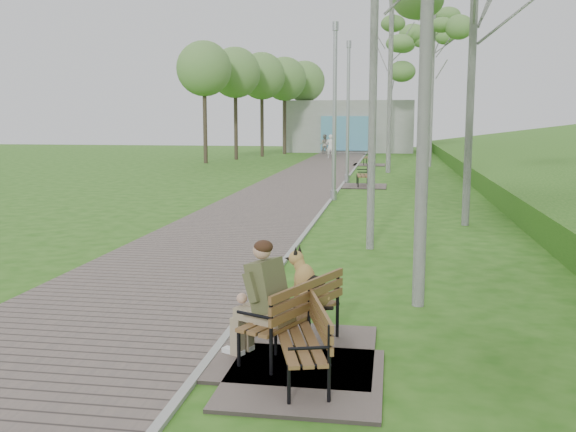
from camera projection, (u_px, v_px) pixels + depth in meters
name	position (u px, v px, depth m)	size (l,w,h in m)	color
walkway	(287.00, 193.00, 22.78)	(3.50, 67.00, 0.04)	#655851
kerb	(336.00, 193.00, 22.50)	(0.10, 67.00, 0.05)	#999993
building_north	(349.00, 126.00, 51.20)	(10.00, 5.20, 4.00)	#9E9E99
bench_main	(286.00, 318.00, 7.15)	(1.78, 1.98, 1.56)	#655851
bench_second	(300.00, 363.00, 6.49)	(1.59, 1.77, 0.98)	#655851
bench_third	(363.00, 182.00, 24.93)	(1.75, 1.94, 1.07)	#655851
bench_far	(369.00, 162.00, 36.39)	(1.77, 1.97, 1.09)	#655851
lamp_post_second	(335.00, 119.00, 20.48)	(0.22, 0.22, 5.63)	#A4A7AC
lamp_post_third	(348.00, 118.00, 26.07)	(0.22, 0.22, 5.71)	#A4A7AC
lamp_post_far	(370.00, 126.00, 41.82)	(0.18, 0.18, 4.59)	#A4A7AC
pedestrian_near	(330.00, 147.00, 42.16)	(0.58, 0.38, 1.59)	white
pedestrian_far	(324.00, 144.00, 47.44)	(0.71, 0.55, 1.46)	#9D9789
birch_far_c	(434.00, 30.00, 33.98)	(2.41, 2.41, 9.26)	silver
birch_distant_a	(390.00, 57.00, 44.36)	(2.91, 2.91, 8.74)	silver
birch_distant_b	(424.00, 26.00, 44.39)	(2.93, 2.93, 11.46)	silver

